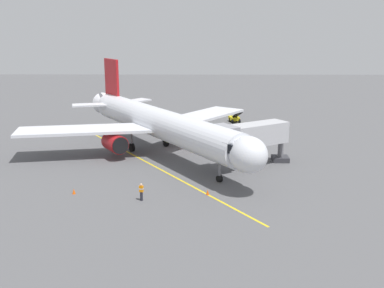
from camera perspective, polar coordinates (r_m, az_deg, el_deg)
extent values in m
plane|color=#565659|center=(61.20, -2.42, -0.76)|extent=(220.00, 220.00, 0.00)
cube|color=yellow|center=(53.72, -4.61, -2.90)|extent=(21.79, 33.80, 0.01)
cylinder|color=silver|center=(58.53, -4.16, 2.65)|extent=(21.55, 30.67, 3.80)
ellipsoid|color=silver|center=(43.69, 7.11, -1.35)|extent=(5.20, 5.32, 3.61)
cone|color=silver|center=(75.14, -10.82, 4.97)|extent=(4.50, 4.37, 3.42)
cube|color=black|center=(44.60, 6.01, -0.26)|extent=(3.58, 3.09, 0.90)
cube|color=silver|center=(66.03, 0.88, 3.46)|extent=(14.10, 16.92, 0.36)
cylinder|color=red|center=(62.65, 0.13, 1.48)|extent=(3.77, 4.10, 2.30)
cylinder|color=black|center=(61.21, 1.00, 1.18)|extent=(1.88, 1.30, 2.10)
cube|color=silver|center=(58.72, -13.24, 1.75)|extent=(17.72, 8.27, 0.36)
cylinder|color=red|center=(57.48, -9.71, 0.13)|extent=(3.77, 4.10, 2.30)
cylinder|color=black|center=(55.91, -9.02, -0.23)|extent=(1.88, 1.30, 2.10)
cube|color=red|center=(71.88, -10.08, 7.66)|extent=(2.89, 4.23, 7.20)
cube|color=silver|center=(73.27, -7.56, 5.34)|extent=(5.91, 6.47, 0.24)
cube|color=silver|center=(70.89, -12.28, 4.86)|extent=(6.80, 3.94, 0.24)
cylinder|color=slate|center=(47.93, 3.49, -2.82)|extent=(0.24, 0.24, 2.77)
cylinder|color=black|center=(48.35, 3.47, -4.39)|extent=(0.76, 0.83, 0.70)
cylinder|color=slate|center=(62.77, -3.32, 1.42)|extent=(0.24, 0.24, 2.77)
cylinder|color=black|center=(63.08, -3.30, 0.20)|extent=(0.97, 1.17, 1.10)
cylinder|color=slate|center=(60.51, -7.64, 0.84)|extent=(0.24, 0.24, 2.77)
cylinder|color=black|center=(60.84, -7.59, -0.43)|extent=(0.97, 1.17, 1.10)
cube|color=#B7B7BC|center=(53.14, 7.68, 1.18)|extent=(8.98, 7.05, 2.50)
cube|color=gray|center=(50.45, 3.74, 0.58)|extent=(4.08, 4.21, 3.00)
cylinder|color=slate|center=(56.51, 11.14, -0.22)|extent=(0.70, 0.70, 3.90)
cube|color=#333338|center=(56.93, 11.06, -1.83)|extent=(2.00, 2.00, 0.60)
cylinder|color=#23232D|center=(43.31, -6.39, -6.55)|extent=(0.26, 0.26, 0.88)
cube|color=orange|center=(43.06, -6.42, -5.63)|extent=(0.43, 0.34, 0.60)
cube|color=silver|center=(43.06, -6.42, -5.63)|extent=(0.45, 0.35, 0.10)
sphere|color=beige|center=(42.92, -6.44, -5.10)|extent=(0.22, 0.22, 0.22)
cube|color=yellow|center=(80.62, 5.33, 3.25)|extent=(1.93, 2.47, 0.60)
cube|color=black|center=(78.95, 5.68, 3.68)|extent=(1.67, 3.86, 1.61)
cylinder|color=black|center=(79.79, 6.01, 2.90)|extent=(0.38, 0.68, 0.64)
cylinder|color=black|center=(79.41, 5.11, 2.87)|extent=(0.38, 0.68, 0.64)
cylinder|color=black|center=(81.19, 5.69, 3.10)|extent=(0.38, 0.68, 0.64)
cylinder|color=black|center=(80.82, 4.81, 3.07)|extent=(0.38, 0.68, 0.64)
cone|color=#F2590F|center=(55.28, 7.67, -2.20)|extent=(0.32, 0.32, 0.55)
cone|color=#F2590F|center=(46.27, -14.68, -5.80)|extent=(0.32, 0.32, 0.55)
cone|color=#F2590F|center=(44.58, 1.98, -6.09)|extent=(0.32, 0.32, 0.55)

